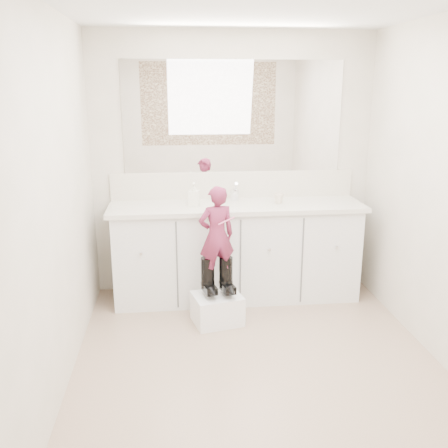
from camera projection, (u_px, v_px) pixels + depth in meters
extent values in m
plane|color=#91745F|center=(258.00, 365.00, 3.55)|extent=(3.00, 3.00, 0.00)
plane|color=white|center=(266.00, 0.00, 2.90)|extent=(3.00, 3.00, 0.00)
plane|color=beige|center=(233.00, 165.00, 4.66)|extent=(2.60, 0.00, 2.60)
plane|color=beige|center=(335.00, 293.00, 1.79)|extent=(2.60, 0.00, 2.60)
plane|color=beige|center=(55.00, 205.00, 3.09)|extent=(0.00, 3.00, 3.00)
cube|color=silver|center=(236.00, 253.00, 4.61)|extent=(2.20, 0.55, 0.85)
cube|color=beige|center=(237.00, 206.00, 4.47)|extent=(2.28, 0.58, 0.04)
cube|color=beige|center=(233.00, 185.00, 4.70)|extent=(2.28, 0.03, 0.25)
cube|color=white|center=(233.00, 117.00, 4.53)|extent=(2.00, 0.02, 1.00)
cube|color=#472819|center=(343.00, 168.00, 1.68)|extent=(2.00, 0.01, 1.20)
cylinder|color=silver|center=(235.00, 195.00, 4.61)|extent=(0.08, 0.08, 0.10)
imported|color=beige|center=(279.00, 198.00, 4.49)|extent=(0.11, 0.11, 0.09)
imported|color=white|center=(194.00, 194.00, 4.39)|extent=(0.11, 0.11, 0.20)
cube|color=white|center=(217.00, 309.00, 4.16)|extent=(0.45, 0.40, 0.25)
imported|color=#B33768|center=(217.00, 236.00, 4.01)|extent=(0.33, 0.26, 0.81)
cylinder|color=#E05785|center=(226.00, 221.00, 3.90)|extent=(0.13, 0.04, 0.06)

